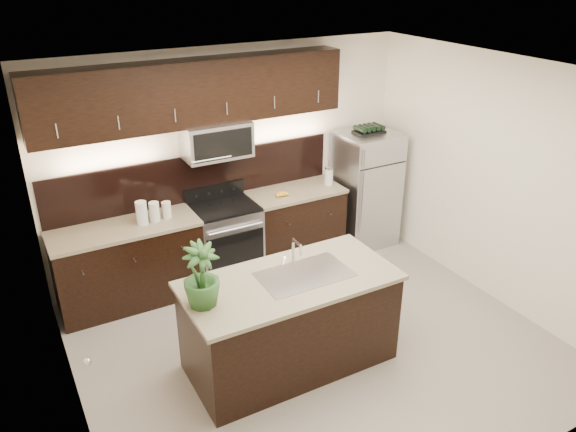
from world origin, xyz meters
name	(u,v)px	position (x,y,z in m)	size (l,w,h in m)	color
ground	(316,344)	(0.00, 0.00, 0.00)	(4.50, 4.50, 0.00)	gray
room_walls	(311,194)	(-0.11, -0.04, 1.70)	(4.52, 4.02, 2.71)	silver
counter_run	(209,245)	(-0.46, 1.69, 0.47)	(3.51, 0.65, 0.94)	black
upper_fixtures	(198,103)	(-0.43, 1.84, 2.14)	(3.49, 0.40, 1.66)	black
island	(290,322)	(-0.36, -0.11, 0.47)	(1.96, 0.96, 0.94)	black
sink_faucet	(304,273)	(-0.21, -0.10, 0.96)	(0.84, 0.50, 0.28)	silver
refrigerator	(365,189)	(1.75, 1.63, 0.77)	(0.74, 0.67, 1.54)	#B2B2B7
wine_rack	(369,130)	(1.75, 1.63, 1.58)	(0.38, 0.24, 0.09)	black
plant	(201,276)	(-1.20, -0.12, 1.22)	(0.31, 0.31, 0.56)	#264D1E
canisters	(151,212)	(-1.11, 1.65, 1.06)	(0.39, 0.15, 0.26)	silver
french_press	(329,176)	(1.17, 1.64, 1.06)	(0.11, 0.11, 0.31)	silver
bananas	(278,194)	(0.43, 1.61, 0.97)	(0.16, 0.13, 0.05)	orange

